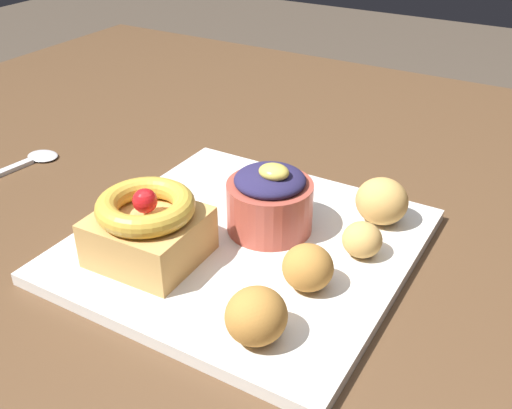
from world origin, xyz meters
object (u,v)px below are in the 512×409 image
Objects in this scene: berry_ramekin at (270,200)px; front_plate at (245,245)px; fritter_middle at (308,267)px; fritter_front at (256,316)px; spoon at (24,164)px; cake_slice at (148,227)px; fritter_back at (382,201)px; fritter_extra at (362,240)px.

front_plate is at bearing -109.39° from berry_ramekin.
fritter_middle is at bearing -22.71° from front_plate.
fritter_front is (0.06, -0.14, -0.01)m from berry_ramekin.
fritter_front is 0.38× the size of spoon.
spoon is (-0.26, 0.08, -0.04)m from cake_slice.
cake_slice reaches higher than fritter_front.
berry_ramekin is 1.69× the size of fritter_front.
fritter_back reaches higher than fritter_front.
fritter_back is 0.06m from fritter_extra.
fritter_front is at bearing -101.14° from fritter_extra.
front_plate is at bearing -85.67° from spoon.
front_plate is at bearing 157.29° from fritter_middle.
front_plate is 2.33× the size of spoon.
berry_ramekin is 0.65× the size of spoon.
fritter_back is (0.10, 0.09, 0.03)m from front_plate.
spoon is (-0.40, 0.12, -0.03)m from fritter_front.
fritter_back reaches higher than fritter_middle.
fritter_front is (0.13, -0.04, -0.01)m from cake_slice.
front_plate is 0.09m from fritter_middle.
spoon is at bearing -177.82° from berry_ramekin.
fritter_front is 1.33× the size of fritter_extra.
cake_slice is at bearing -131.67° from front_plate.
fritter_extra is at bearing 31.42° from cake_slice.
fritter_front is 1.13× the size of fritter_middle.
cake_slice is at bearing -148.58° from fritter_extra.
berry_ramekin is (0.07, 0.09, -0.00)m from cake_slice.
fritter_front is at bearing -100.13° from spoon.
fritter_back is (0.02, 0.13, 0.00)m from fritter_middle.
fritter_back reaches higher than fritter_extra.
front_plate is 0.11m from fritter_extra.
fritter_middle is (0.01, 0.07, -0.00)m from fritter_front.
fritter_back is at bearing 45.76° from cake_slice.
fritter_middle is 0.07m from fritter_extra.
fritter_front is at bearing -17.16° from cake_slice.
cake_slice is 1.14× the size of berry_ramekin.
fritter_back is 1.41× the size of fritter_extra.
berry_ramekin is 0.11m from fritter_back.
fritter_front is at bearing -94.62° from fritter_middle.
fritter_middle reaches higher than front_plate.
fritter_back is at bearing 83.63° from fritter_front.
fritter_middle is at bearing -89.89° from spoon.
cake_slice is 0.14m from fritter_front.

